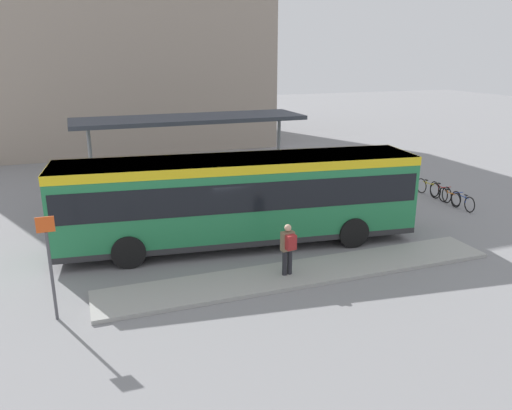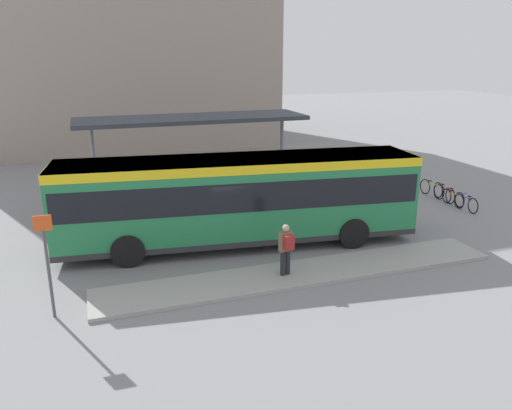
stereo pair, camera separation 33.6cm
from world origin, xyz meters
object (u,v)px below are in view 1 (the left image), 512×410
Objects in this scene: bicycle_yellow at (428,188)px; city_bus at (240,195)px; pedestrian_waiting at (288,246)px; potted_planter_near_shelter at (259,194)px; bicycle_orange at (449,197)px; bicycle_blue at (463,201)px; platform_sign at (50,264)px; bicycle_red at (441,192)px.

city_bus is at bearing -75.65° from bicycle_yellow.
city_bus is 7.83× the size of pedestrian_waiting.
city_bus is 9.26× the size of potted_planter_near_shelter.
city_bus is 8.02× the size of bicycle_orange.
bicycle_orange is 1.54m from bicycle_yellow.
bicycle_blue is at bearing 10.24° from city_bus.
pedestrian_waiting is 6.62m from platform_sign.
city_bus is 10.94m from bicycle_red.
platform_sign is (-16.66, -6.30, 1.18)m from bicycle_yellow.
bicycle_blue is at bearing -0.89° from bicycle_yellow.
bicycle_red is at bearing 174.26° from bicycle_orange.
bicycle_orange is 17.32m from platform_sign.
pedestrian_waiting reaches higher than bicycle_blue.
platform_sign is (-6.12, -3.35, -0.29)m from city_bus.
pedestrian_waiting is 11.49m from bicycle_red.
bicycle_red is (0.07, 1.54, 0.03)m from bicycle_blue.
platform_sign is (-16.67, -4.00, 1.20)m from bicycle_blue.
bicycle_blue is 0.58× the size of platform_sign.
bicycle_red is 0.63× the size of platform_sign.
pedestrian_waiting is 1.18× the size of potted_planter_near_shelter.
bicycle_blue is at bearing -19.53° from potted_planter_near_shelter.
bicycle_yellow reaches higher than bicycle_blue.
pedestrian_waiting is 0.58× the size of platform_sign.
platform_sign is at bearing -69.27° from bicycle_orange.
bicycle_red is at bearing 5.15° from bicycle_yellow.
potted_planter_near_shelter is (-8.43, 0.69, 0.33)m from bicycle_yellow.
bicycle_yellow is at bearing 22.39° from city_bus.
bicycle_orange is 8.68m from potted_planter_near_shelter.
bicycle_blue reaches higher than bicycle_orange.
city_bus is at bearing 98.99° from bicycle_blue.
city_bus is 10.68m from bicycle_orange.
bicycle_yellow reaches higher than bicycle_orange.
bicycle_yellow is (10.06, 6.14, -0.67)m from pedestrian_waiting.
city_bus is 7.27× the size of bicycle_yellow.
bicycle_yellow is (-0.09, 0.77, -0.01)m from bicycle_red.
platform_sign is (-6.60, -0.17, 0.51)m from pedestrian_waiting.
platform_sign is at bearing -144.58° from city_bus.
bicycle_yellow is (-0.02, 2.30, 0.02)m from bicycle_blue.
bicycle_red reaches higher than bicycle_yellow.
city_bus is at bearing -70.49° from bicycle_red.
pedestrian_waiting is at bearing -103.35° from potted_planter_near_shelter.
city_bus is 4.36m from potted_planter_near_shelter.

